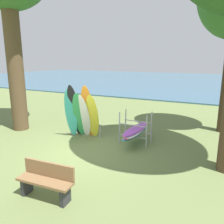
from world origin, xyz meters
TOP-DOWN VIEW (x-y plane):
  - ground_plane at (0.00, 0.00)m, footprint 80.00×80.00m
  - lake_water at (0.00, 28.91)m, footprint 80.00×36.00m
  - leaning_board_pile at (-0.92, 1.18)m, footprint 1.52×0.89m
  - board_storage_rack at (1.30, 1.63)m, footprint 1.15×2.13m
  - park_bench at (0.71, -2.72)m, footprint 1.43×0.51m

SIDE VIEW (x-z plane):
  - ground_plane at x=0.00m, z-range 0.00..0.00m
  - lake_water at x=0.00m, z-range 0.00..0.10m
  - park_bench at x=0.71m, z-range 0.03..0.88m
  - board_storage_rack at x=1.30m, z-range -0.13..1.12m
  - leaning_board_pile at x=-0.92m, z-range -0.11..2.16m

